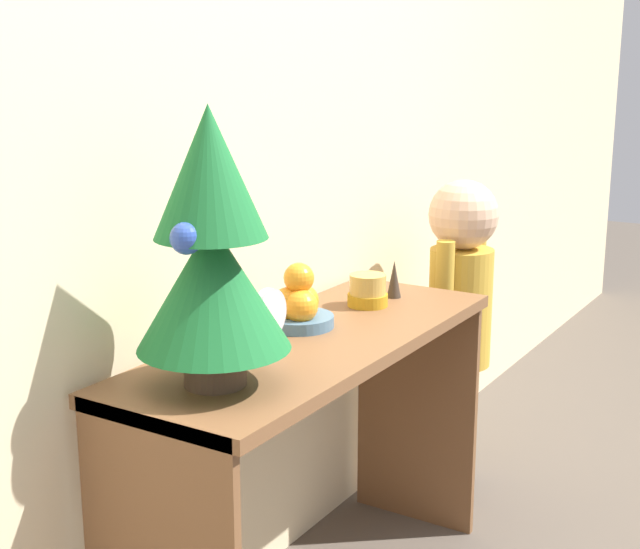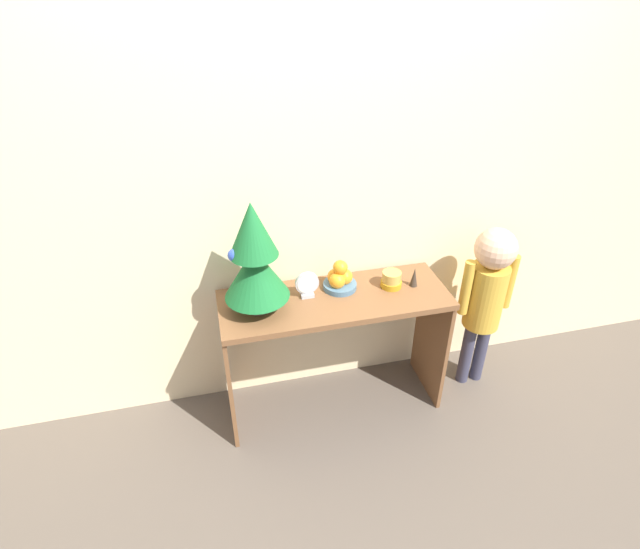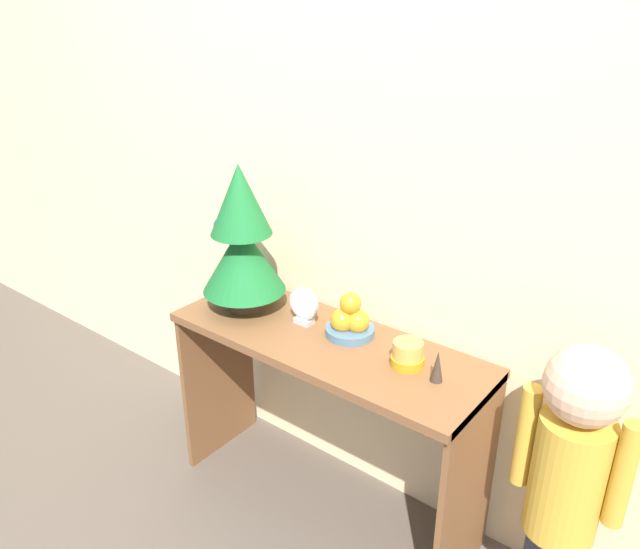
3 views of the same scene
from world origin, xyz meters
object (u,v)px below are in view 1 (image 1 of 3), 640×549
(mini_tree, at_px, (211,250))
(figurine, at_px, (394,279))
(singing_bowl, at_px, (368,291))
(desk_clock, at_px, (269,319))
(child_figure, at_px, (461,291))
(fruit_bowl, at_px, (298,305))

(mini_tree, xyz_separation_m, figurine, (0.77, 0.01, -0.22))
(singing_bowl, bearing_deg, desk_clock, 178.26)
(mini_tree, bearing_deg, child_figure, -0.49)
(mini_tree, height_order, child_figure, mini_tree)
(mini_tree, relative_size, desk_clock, 3.99)
(singing_bowl, xyz_separation_m, figurine, (0.11, -0.02, 0.01))
(child_figure, bearing_deg, mini_tree, 179.51)
(singing_bowl, bearing_deg, child_figure, -4.18)
(mini_tree, distance_m, singing_bowl, 0.70)
(mini_tree, xyz_separation_m, child_figure, (1.18, -0.01, -0.34))
(desk_clock, relative_size, child_figure, 0.14)
(singing_bowl, height_order, figurine, figurine)
(child_figure, bearing_deg, desk_clock, 176.91)
(singing_bowl, relative_size, figurine, 1.04)
(figurine, bearing_deg, singing_bowl, 170.42)
(fruit_bowl, bearing_deg, figurine, -10.52)
(desk_clock, xyz_separation_m, figurine, (0.53, -0.03, -0.02))
(mini_tree, height_order, singing_bowl, mini_tree)
(mini_tree, distance_m, desk_clock, 0.31)
(singing_bowl, relative_size, child_figure, 0.11)
(figurine, bearing_deg, mini_tree, -179.30)
(desk_clock, distance_m, child_figure, 0.95)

